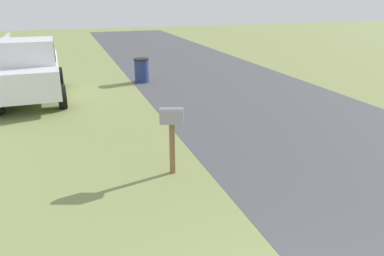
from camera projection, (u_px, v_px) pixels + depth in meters
name	position (u px, v px, depth m)	size (l,w,h in m)	color
road_asphalt	(310.00, 131.00, 10.00)	(60.00, 6.89, 0.01)	#47474C
mailbox	(172.00, 122.00, 7.32)	(0.34, 0.50, 1.39)	brown
pickup_truck	(29.00, 68.00, 12.61)	(4.86, 2.19, 2.09)	silver
trash_bin	(142.00, 70.00, 15.39)	(0.62, 0.62, 0.98)	navy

